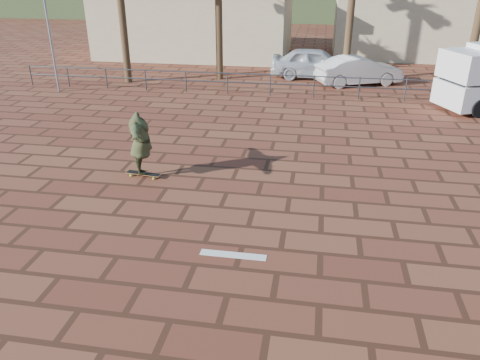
{
  "coord_description": "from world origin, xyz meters",
  "views": [
    {
      "loc": [
        2.22,
        -9.27,
        5.53
      ],
      "look_at": [
        0.5,
        0.81,
        0.8
      ],
      "focal_mm": 35.0,
      "sensor_mm": 36.0,
      "label": 1
    }
  ],
  "objects_px": {
    "skateboarder": "(141,143)",
    "car_white": "(359,71)",
    "longboard": "(143,174)",
    "car_silver": "(316,63)"
  },
  "relations": [
    {
      "from": "longboard",
      "to": "car_silver",
      "type": "xyz_separation_m",
      "value": [
        4.52,
        13.7,
        0.71
      ]
    },
    {
      "from": "car_silver",
      "to": "car_white",
      "type": "xyz_separation_m",
      "value": [
        2.16,
        -1.1,
        -0.09
      ]
    },
    {
      "from": "longboard",
      "to": "car_silver",
      "type": "bearing_deg",
      "value": 79.33
    },
    {
      "from": "longboard",
      "to": "car_white",
      "type": "relative_size",
      "value": 0.25
    },
    {
      "from": "skateboarder",
      "to": "car_white",
      "type": "distance_m",
      "value": 14.27
    },
    {
      "from": "longboard",
      "to": "skateboarder",
      "type": "xyz_separation_m",
      "value": [
        -0.0,
        -0.0,
        0.93
      ]
    },
    {
      "from": "skateboarder",
      "to": "car_white",
      "type": "bearing_deg",
      "value": -49.47
    },
    {
      "from": "car_white",
      "to": "car_silver",
      "type": "bearing_deg",
      "value": 40.63
    },
    {
      "from": "longboard",
      "to": "car_white",
      "type": "height_order",
      "value": "car_white"
    },
    {
      "from": "longboard",
      "to": "car_white",
      "type": "distance_m",
      "value": 14.28
    }
  ]
}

